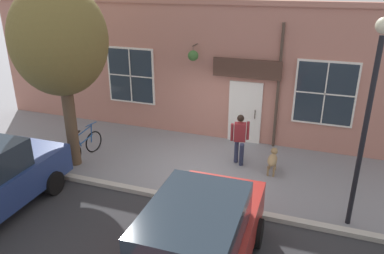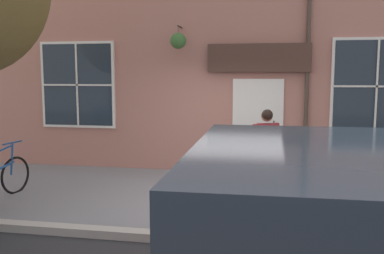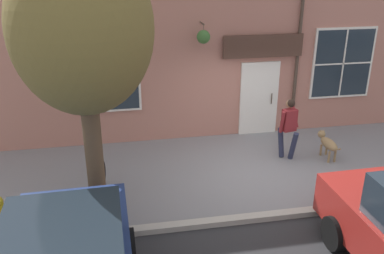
# 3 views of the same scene
# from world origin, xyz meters

# --- Properties ---
(ground_plane) EXTENTS (90.00, 90.00, 0.00)m
(ground_plane) POSITION_xyz_m (0.00, 0.00, 0.00)
(ground_plane) COLOR gray
(storefront_facade) EXTENTS (0.95, 18.00, 4.61)m
(storefront_facade) POSITION_xyz_m (-2.34, 0.01, 2.31)
(storefront_facade) COLOR #B27566
(storefront_facade) RESTS_ON ground_plane
(pedestrian_walking) EXTENTS (0.60, 0.55, 1.58)m
(pedestrian_walking) POSITION_xyz_m (-0.49, 0.97, 0.93)
(pedestrian_walking) COLOR #282D47
(pedestrian_walking) RESTS_ON ground_plane
(dog_on_leash) EXTENTS (1.11, 0.29, 0.63)m
(dog_on_leash) POSITION_xyz_m (-0.32, 2.00, 0.41)
(dog_on_leash) COLOR #997A51
(dog_on_leash) RESTS_ON ground_plane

